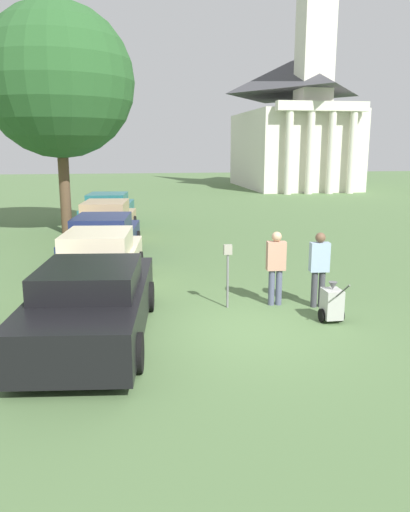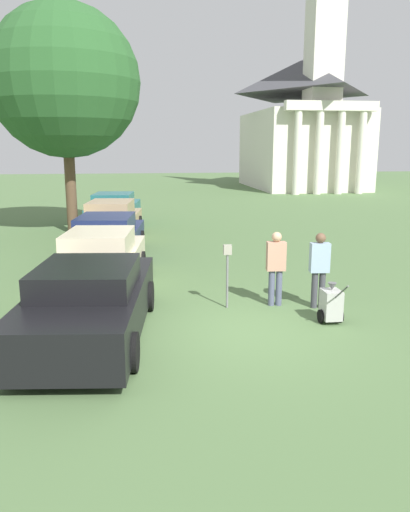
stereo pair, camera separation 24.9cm
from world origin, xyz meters
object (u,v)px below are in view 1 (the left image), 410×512
object	(u,v)px
parked_car_cream	(99,263)
parked_car_tan	(107,222)
person_worker	(276,264)
person_supervisor	(319,265)
parking_meter	(228,264)
parked_car_navy	(104,240)
parked_car_teal	(109,212)
equipment_cart	(332,304)
church	(295,114)
parked_car_black	(92,303)

from	to	relation	value
parked_car_cream	parked_car_tan	distance (m)	6.96
person_worker	person_supervisor	size ratio (longest dim) A/B	1.00
parked_car_tan	person_supervisor	xyz separation A→B (m)	(4.87, -9.19, 0.27)
parking_meter	parked_car_navy	bearing A→B (deg)	118.82
parked_car_cream	parked_car_tan	bearing A→B (deg)	96.85
parked_car_tan	parking_meter	size ratio (longest dim) A/B	3.72
parked_car_teal	parking_meter	size ratio (longest dim) A/B	3.37
equipment_cart	parked_car_tan	bearing A→B (deg)	115.78
parking_meter	church	world-z (taller)	church
parked_car_navy	person_supervisor	bearing A→B (deg)	-41.57
parked_car_navy	person_worker	distance (m)	6.54
parked_car_black	church	xyz separation A→B (m)	(15.45, 33.28, 5.61)
parked_car_black	parked_car_navy	size ratio (longest dim) A/B	0.99
person_supervisor	church	distance (m)	34.30
person_worker	equipment_cart	distance (m)	1.61
parked_car_cream	person_supervisor	distance (m)	5.36
parked_car_black	parked_car_cream	world-z (taller)	parked_car_cream
parked_car_teal	parking_meter	distance (m)	12.23
parked_car_teal	church	world-z (taller)	church
parked_car_tan	parked_car_teal	bearing A→B (deg)	96.81
parked_car_cream	parked_car_navy	distance (m)	3.26
person_worker	church	bearing A→B (deg)	-105.11
person_supervisor	parked_car_cream	bearing A→B (deg)	-18.84
person_supervisor	equipment_cart	xyz separation A→B (m)	(-0.09, -0.97, -0.58)
parked_car_cream	parked_car_navy	bearing A→B (deg)	96.84
parked_car_black	parked_car_tan	bearing A→B (deg)	96.85
person_supervisor	parked_car_teal	bearing A→B (deg)	-62.44
equipment_cart	person_worker	bearing A→B (deg)	123.13
parked_car_cream	person_worker	xyz separation A→B (m)	(3.97, -1.93, 0.27)
parked_car_tan	equipment_cart	world-z (taller)	parked_car_tan
parked_car_tan	parked_car_teal	xyz separation A→B (m)	(0.00, 2.98, 0.02)
parked_car_black	parked_car_tan	size ratio (longest dim) A/B	0.96
parked_car_cream	church	size ratio (longest dim) A/B	0.19
equipment_cart	church	xyz separation A→B (m)	(10.67, 33.16, 5.90)
person_supervisor	parked_car_tan	bearing A→B (deg)	-56.31
parking_meter	person_worker	xyz separation A→B (m)	(1.11, 0.02, -0.04)
church	equipment_cart	bearing A→B (deg)	-107.84
parked_car_cream	equipment_cart	xyz separation A→B (m)	(4.78, -3.20, -0.30)
parking_meter	church	distance (m)	34.71
person_supervisor	equipment_cart	world-z (taller)	person_supervisor
parked_car_cream	parking_meter	bearing A→B (deg)	-27.37
parked_car_black	equipment_cart	xyz separation A→B (m)	(4.78, 0.12, -0.29)
parked_car_black	parked_car_tan	world-z (taller)	parked_car_tan
parking_meter	parked_car_teal	bearing A→B (deg)	103.54
parked_car_cream	parked_car_black	bearing A→B (deg)	-83.15
parking_meter	church	xyz separation A→B (m)	(12.59, 31.91, 5.29)
parked_car_tan	parking_meter	world-z (taller)	parked_car_tan
parked_car_navy	parked_car_teal	world-z (taller)	parked_car_teal
church	parked_car_black	bearing A→B (deg)	-114.91
equipment_cart	church	world-z (taller)	church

